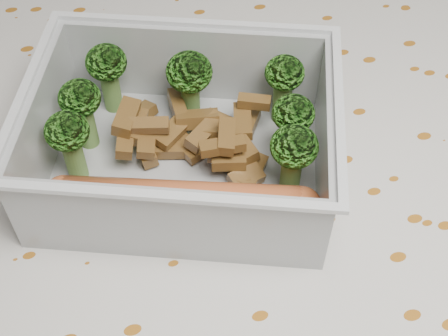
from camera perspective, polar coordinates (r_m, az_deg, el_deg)
name	(u,v)px	position (r m, az deg, el deg)	size (l,w,h in m)	color
dining_table	(223,257)	(0.46, -0.12, -8.12)	(1.40, 0.90, 0.75)	brown
tablecloth	(223,217)	(0.42, -0.13, -4.51)	(1.46, 0.96, 0.19)	silver
lunch_container	(183,147)	(0.38, -3.74, 1.96)	(0.22, 0.20, 0.06)	silver
broccoli_florets	(188,104)	(0.38, -3.35, 5.86)	(0.16, 0.13, 0.05)	#608C3F
meat_pile	(200,138)	(0.39, -2.24, 2.77)	(0.10, 0.09, 0.03)	brown
sausage	(182,201)	(0.35, -3.90, -3.06)	(0.15, 0.07, 0.02)	#BC592E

